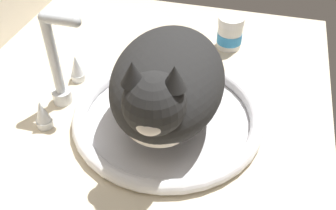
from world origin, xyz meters
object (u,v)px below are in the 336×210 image
(faucet, at_px, (59,72))
(pill_bottle, at_px, (230,33))
(cat, at_px, (166,84))
(sink_basin, at_px, (168,116))

(faucet, xyz_separation_m, pill_bottle, (0.30, -0.30, -0.04))
(cat, relative_size, pill_bottle, 5.07)
(sink_basin, xyz_separation_m, cat, (-0.02, -0.00, 0.09))
(faucet, bearing_deg, sink_basin, -90.00)
(cat, bearing_deg, faucet, 85.48)
(faucet, distance_m, pill_bottle, 0.42)
(sink_basin, distance_m, pill_bottle, 0.31)
(faucet, bearing_deg, pill_bottle, -45.23)
(sink_basin, xyz_separation_m, pill_bottle, (0.30, -0.08, 0.03))
(cat, distance_m, pill_bottle, 0.33)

